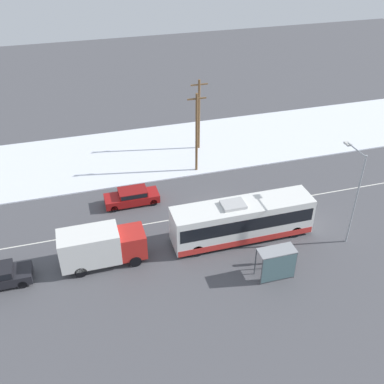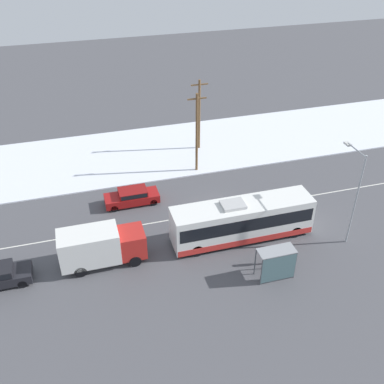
{
  "view_description": "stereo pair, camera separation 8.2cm",
  "coord_description": "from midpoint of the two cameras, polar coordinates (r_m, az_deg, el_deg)",
  "views": [
    {
      "loc": [
        -10.95,
        -29.78,
        22.92
      ],
      "look_at": [
        -1.82,
        1.59,
        1.4
      ],
      "focal_mm": 42.0,
      "sensor_mm": 36.0,
      "label": 1
    },
    {
      "loc": [
        -10.87,
        -29.8,
        22.92
      ],
      "look_at": [
        -1.82,
        1.59,
        1.4
      ],
      "focal_mm": 42.0,
      "sensor_mm": 36.0,
      "label": 2
    }
  ],
  "objects": [
    {
      "name": "pedestrian_at_stop",
      "position": [
        33.72,
        9.35,
        -7.7
      ],
      "size": [
        0.59,
        0.26,
        1.65
      ],
      "color": "#23232D",
      "rests_on": "ground_plane"
    },
    {
      "name": "utility_pole_snowlot",
      "position": [
        47.36,
        0.85,
        9.88
      ],
      "size": [
        1.8,
        0.24,
        7.71
      ],
      "color": "brown",
      "rests_on": "ground_plane"
    },
    {
      "name": "snow_lot",
      "position": [
        49.11,
        -1.5,
        5.62
      ],
      "size": [
        80.0,
        11.88,
        0.12
      ],
      "color": "silver",
      "rests_on": "ground_plane"
    },
    {
      "name": "sedan_car",
      "position": [
        40.03,
        -7.67,
        -0.53
      ],
      "size": [
        4.77,
        1.8,
        1.44
      ],
      "rotation": [
        0.0,
        0.0,
        3.14
      ],
      "color": "maroon",
      "rests_on": "ground_plane"
    },
    {
      "name": "bus_shelter",
      "position": [
        32.26,
        10.76,
        -8.56
      ],
      "size": [
        2.66,
        1.2,
        2.4
      ],
      "color": "gray",
      "rests_on": "ground_plane"
    },
    {
      "name": "box_truck",
      "position": [
        33.62,
        -11.63,
        -6.71
      ],
      "size": [
        6.22,
        2.3,
        3.0
      ],
      "color": "silver",
      "rests_on": "ground_plane"
    },
    {
      "name": "streetlamp",
      "position": [
        35.53,
        19.86,
        0.68
      ],
      "size": [
        0.36,
        2.67,
        7.78
      ],
      "color": "#9EA3A8",
      "rests_on": "ground_plane"
    },
    {
      "name": "city_bus",
      "position": [
        35.49,
        6.32,
        -3.59
      ],
      "size": [
        11.23,
        2.57,
        3.48
      ],
      "color": "white",
      "rests_on": "ground_plane"
    },
    {
      "name": "ground_plane",
      "position": [
        39.14,
        3.15,
        -2.53
      ],
      "size": [
        120.0,
        120.0,
        0.0
      ],
      "primitive_type": "plane",
      "color": "#4C4C51"
    },
    {
      "name": "utility_pole_roadside",
      "position": [
        42.99,
        0.54,
        7.61
      ],
      "size": [
        1.8,
        0.24,
        8.09
      ],
      "color": "brown",
      "rests_on": "ground_plane"
    },
    {
      "name": "lane_marking_center",
      "position": [
        39.14,
        3.15,
        -2.53
      ],
      "size": [
        60.0,
        0.12,
        0.0
      ],
      "color": "silver",
      "rests_on": "ground_plane"
    }
  ]
}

